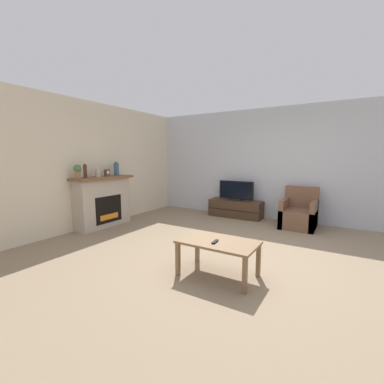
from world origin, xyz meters
The scene contains 14 objects.
ground_plane centered at (0.00, 0.00, 0.00)m, with size 24.00×24.00×0.00m, color #89755B.
wall_back centered at (0.00, 2.68, 1.35)m, with size 12.00×0.06×2.70m.
wall_left centered at (-3.48, 0.00, 1.35)m, with size 0.06×12.00×2.70m.
fireplace centered at (-3.26, 0.01, 0.56)m, with size 0.50×1.37×1.11m.
mantel_vase_left centered at (-3.24, -0.40, 1.24)m, with size 0.07×0.07×0.29m.
mantel_vase_centre_left centered at (-3.24, -0.10, 1.20)m, with size 0.11×0.11×0.21m.
mantel_vase_right centered at (-3.24, 0.42, 1.26)m, with size 0.11×0.11×0.32m.
mantel_clock centered at (-3.24, 0.14, 1.18)m, with size 0.08×0.11×0.15m.
potted_plant centered at (-3.24, -0.57, 1.26)m, with size 0.15×0.15×0.27m.
tv_stand centered at (-1.10, 2.37, 0.22)m, with size 1.34×0.48×0.43m.
tv centered at (-1.10, 2.37, 0.66)m, with size 0.91×0.18×0.49m.
armchair centered at (0.44, 2.17, 0.29)m, with size 0.70×0.76×0.88m.
coffee_table centered at (-0.06, -0.83, 0.40)m, with size 0.99×0.58×0.46m.
remote centered at (-0.07, -0.90, 0.47)m, with size 0.05×0.15×0.02m.
Camera 1 is at (1.31, -3.70, 1.53)m, focal length 24.00 mm.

